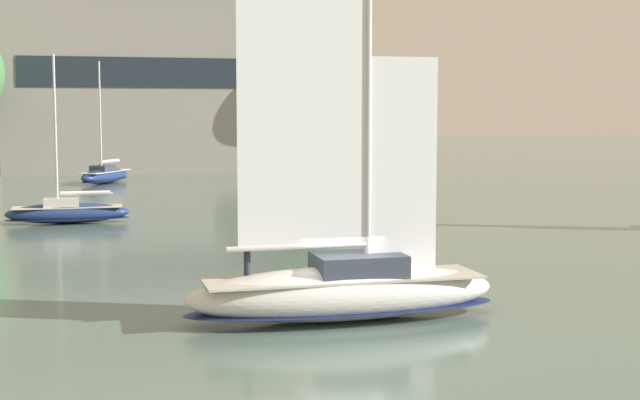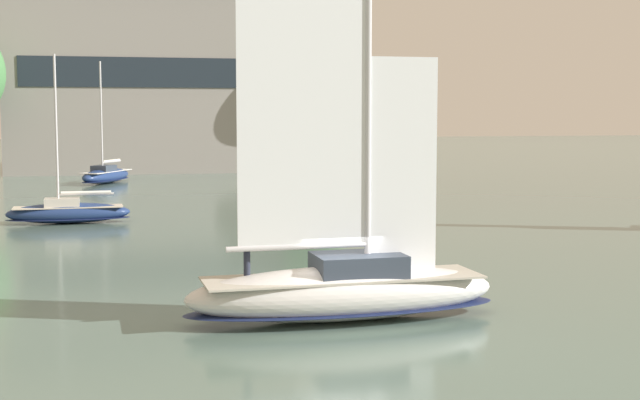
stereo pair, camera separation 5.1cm
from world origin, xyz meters
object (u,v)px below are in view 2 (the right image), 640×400
at_px(sailboat_main, 343,285).
at_px(tree_shore_right, 314,79).
at_px(sailboat_moored_outer_mooring, 106,175).
at_px(sailboat_moored_mid_channel, 68,212).

bearing_deg(sailboat_main, tree_shore_right, 77.78).
bearing_deg(sailboat_moored_outer_mooring, sailboat_moored_mid_channel, -93.93).
height_order(sailboat_main, sailboat_moored_outer_mooring, sailboat_main).
relative_size(sailboat_moored_mid_channel, sailboat_moored_outer_mooring, 0.88).
distance_m(tree_shore_right, sailboat_main, 67.97).
relative_size(sailboat_main, sailboat_moored_outer_mooring, 1.23).
distance_m(tree_shore_right, sailboat_moored_outer_mooring, 25.22).
relative_size(tree_shore_right, sailboat_moored_outer_mooring, 1.30).
bearing_deg(tree_shore_right, sailboat_moored_outer_mooring, -155.03).
bearing_deg(sailboat_moored_outer_mooring, tree_shore_right, 24.97).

